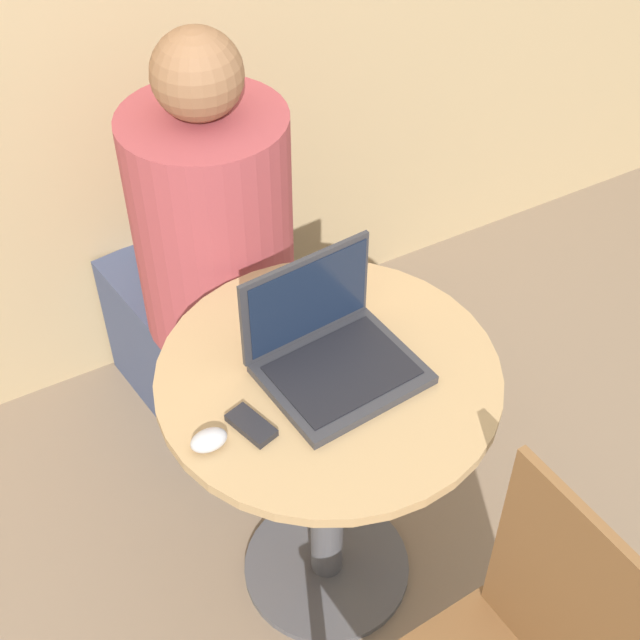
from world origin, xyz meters
TOP-DOWN VIEW (x-y plane):
  - ground_plane at (0.00, 0.00)m, footprint 12.00×12.00m
  - round_table at (0.00, 0.00)m, footprint 0.71×0.71m
  - laptop at (0.01, 0.01)m, footprint 0.32×0.28m
  - cell_phone at (-0.20, -0.06)m, footprint 0.08×0.11m
  - computer_mouse at (-0.29, -0.06)m, footprint 0.07×0.05m
  - person_seated at (-0.01, 0.64)m, footprint 0.45×0.64m

SIDE VIEW (x-z plane):
  - ground_plane at x=0.00m, z-range 0.00..0.00m
  - person_seated at x=-0.01m, z-range -0.11..1.14m
  - round_table at x=0.00m, z-range 0.15..0.91m
  - cell_phone at x=-0.20m, z-range 0.76..0.78m
  - computer_mouse at x=-0.29m, z-range 0.76..0.80m
  - laptop at x=0.01m, z-range 0.69..0.92m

